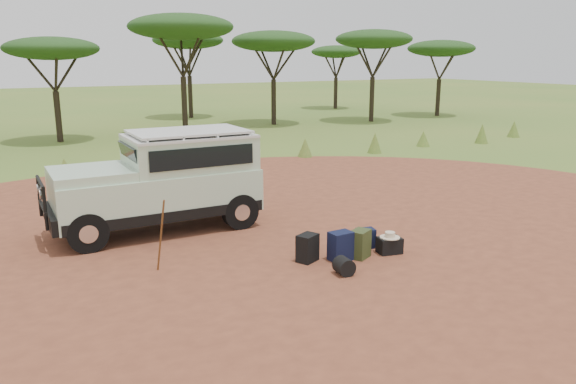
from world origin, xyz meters
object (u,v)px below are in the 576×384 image
backpack_navy (341,246)px  backpack_olive (360,244)px  walking_staff (161,236)px  hard_case (389,245)px  backpack_black (308,248)px  safari_vehicle (163,183)px  duffel_navy (366,238)px

backpack_navy → backpack_olive: 0.42m
walking_staff → backpack_olive: (3.66, -1.15, -0.42)m
backpack_navy → hard_case: (1.10, -0.15, -0.12)m
backpack_black → safari_vehicle: bearing=92.9°
backpack_black → backpack_olive: size_ratio=0.96×
backpack_black → backpack_navy: (0.60, -0.25, 0.01)m
backpack_black → hard_case: 1.75m
walking_staff → backpack_black: walking_staff is taller
safari_vehicle → backpack_black: size_ratio=8.58×
walking_staff → safari_vehicle: bearing=48.3°
safari_vehicle → duffel_navy: bearing=-44.9°
walking_staff → duffel_navy: walking_staff is taller
backpack_black → backpack_olive: (1.02, -0.33, 0.01)m
backpack_black → duffel_navy: bearing=-20.2°
backpack_black → walking_staff: bearing=137.9°
backpack_black → hard_case: size_ratio=1.17×
backpack_black → hard_case: backpack_black is taller
walking_staff → backpack_black: bearing=-40.9°
walking_staff → backpack_navy: (3.24, -1.08, -0.41)m
safari_vehicle → backpack_black: 3.95m
backpack_black → duffel_navy: size_ratio=1.34×
duffel_navy → walking_staff: bearing=-175.8°
safari_vehicle → backpack_olive: 4.76m
backpack_olive → duffel_navy: bearing=16.2°
backpack_olive → hard_case: bearing=-33.4°
backpack_olive → duffel_navy: (0.47, 0.45, -0.08)m
safari_vehicle → backpack_navy: bearing=-56.6°
walking_staff → hard_case: bearing=-39.4°
walking_staff → backpack_olive: size_ratio=2.49×
duffel_navy → hard_case: duffel_navy is taller
walking_staff → hard_case: size_ratio=3.04×
safari_vehicle → duffel_navy: (3.28, -3.31, -0.89)m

